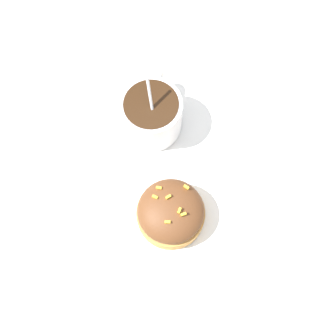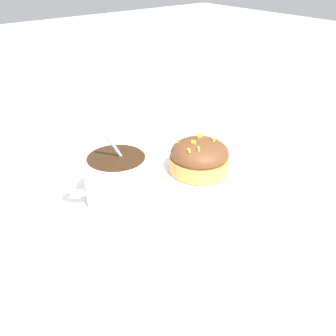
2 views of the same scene
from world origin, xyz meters
name	(u,v)px [view 1 (image 1 of 2)]	position (x,y,z in m)	size (l,w,h in m)	color
ground_plane	(158,170)	(0.00, 0.00, 0.00)	(3.00, 3.00, 0.00)	#C6B793
paper_napkin	(158,170)	(0.00, 0.00, 0.00)	(0.28, 0.28, 0.00)	white
coffee_cup	(152,113)	(-0.07, 0.01, 0.04)	(0.10, 0.08, 0.11)	white
frosted_pastry	(173,212)	(0.07, 0.00, 0.03)	(0.09, 0.09, 0.05)	#D19347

